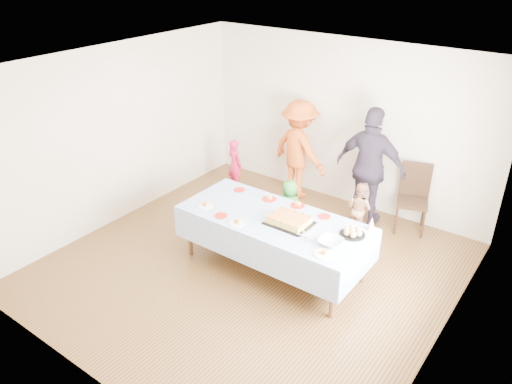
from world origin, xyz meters
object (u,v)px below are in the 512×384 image
at_px(party_table, 274,221).
at_px(dining_chair, 413,194).
at_px(birthday_cake, 289,220).
at_px(adult_left, 299,150).

relative_size(party_table, dining_chair, 2.41).
distance_m(birthday_cake, dining_chair, 2.31).
distance_m(birthday_cake, adult_left, 2.34).
xyz_separation_m(dining_chair, adult_left, (-1.98, -0.08, 0.27)).
bearing_deg(dining_chair, adult_left, 164.30).
height_order(party_table, birthday_cake, birthday_cake).
relative_size(birthday_cake, dining_chair, 0.54).
height_order(dining_chair, adult_left, adult_left).
relative_size(dining_chair, adult_left, 0.62).
xyz_separation_m(birthday_cake, adult_left, (-1.13, 2.05, 0.02)).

